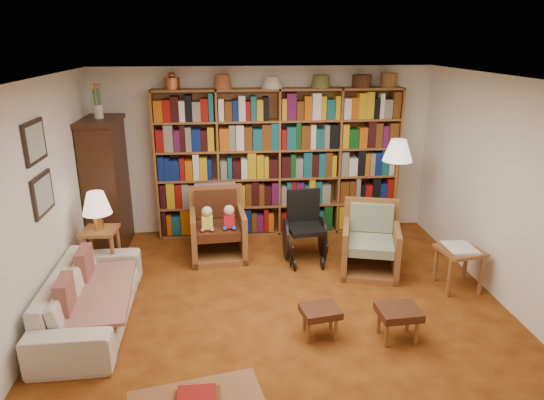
{
  "coord_description": "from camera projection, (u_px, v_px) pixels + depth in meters",
  "views": [
    {
      "loc": [
        -0.57,
        -4.66,
        2.89
      ],
      "look_at": [
        -0.07,
        0.6,
        1.11
      ],
      "focal_mm": 32.0,
      "sensor_mm": 36.0,
      "label": 1
    }
  ],
  "objects": [
    {
      "name": "floor",
      "position": [
        283.0,
        311.0,
        5.37
      ],
      "size": [
        5.0,
        5.0,
        0.0
      ],
      "primitive_type": "plane",
      "color": "#8E4B15",
      "rests_on": "ground"
    },
    {
      "name": "ceiling",
      "position": [
        285.0,
        81.0,
        4.58
      ],
      "size": [
        5.0,
        5.0,
        0.0
      ],
      "primitive_type": "plane",
      "rotation": [
        3.14,
        0.0,
        0.0
      ],
      "color": "white",
      "rests_on": "wall_back"
    },
    {
      "name": "wall_back",
      "position": [
        265.0,
        151.0,
        7.33
      ],
      "size": [
        5.0,
        0.0,
        5.0
      ],
      "primitive_type": "plane",
      "rotation": [
        1.57,
        0.0,
        0.0
      ],
      "color": "white",
      "rests_on": "floor"
    },
    {
      "name": "wall_front",
      "position": [
        339.0,
        357.0,
        2.62
      ],
      "size": [
        5.0,
        0.0,
        5.0
      ],
      "primitive_type": "plane",
      "rotation": [
        -1.57,
        0.0,
        0.0
      ],
      "color": "white",
      "rests_on": "floor"
    },
    {
      "name": "wall_left",
      "position": [
        31.0,
        213.0,
        4.75
      ],
      "size": [
        0.0,
        5.0,
        5.0
      ],
      "primitive_type": "plane",
      "rotation": [
        1.57,
        0.0,
        1.57
      ],
      "color": "white",
      "rests_on": "floor"
    },
    {
      "name": "wall_right",
      "position": [
        515.0,
        198.0,
        5.2
      ],
      "size": [
        0.0,
        5.0,
        5.0
      ],
      "primitive_type": "plane",
      "rotation": [
        1.57,
        0.0,
        -1.57
      ],
      "color": "white",
      "rests_on": "floor"
    },
    {
      "name": "bookshelf",
      "position": [
        279.0,
        159.0,
        7.22
      ],
      "size": [
        3.6,
        0.3,
        2.42
      ],
      "color": "brown",
      "rests_on": "floor"
    },
    {
      "name": "curio_cabinet",
      "position": [
        107.0,
        183.0,
        6.75
      ],
      "size": [
        0.5,
        0.95,
        2.4
      ],
      "color": "#3C2010",
      "rests_on": "floor"
    },
    {
      "name": "framed_pictures",
      "position": [
        39.0,
        168.0,
        4.91
      ],
      "size": [
        0.03,
        0.52,
        0.97
      ],
      "color": "black",
      "rests_on": "wall_left"
    },
    {
      "name": "sofa",
      "position": [
        91.0,
        297.0,
        5.12
      ],
      "size": [
        1.98,
        0.81,
        0.57
      ],
      "primitive_type": "imported",
      "rotation": [
        0.0,
        0.0,
        1.59
      ],
      "color": "beige",
      "rests_on": "floor"
    },
    {
      "name": "sofa_throw",
      "position": [
        96.0,
        295.0,
        5.12
      ],
      "size": [
        0.85,
        1.43,
        0.04
      ],
      "primitive_type": "cube",
      "rotation": [
        0.0,
        0.0,
        0.09
      ],
      "color": "beige",
      "rests_on": "sofa"
    },
    {
      "name": "cushion_left",
      "position": [
        85.0,
        268.0,
        5.38
      ],
      "size": [
        0.13,
        0.37,
        0.37
      ],
      "primitive_type": "cube",
      "rotation": [
        0.0,
        0.0,
        0.03
      ],
      "color": "maroon",
      "rests_on": "sofa"
    },
    {
      "name": "cushion_right",
      "position": [
        66.0,
        301.0,
        4.72
      ],
      "size": [
        0.15,
        0.38,
        0.37
      ],
      "primitive_type": "cube",
      "rotation": [
        0.0,
        0.0,
        0.09
      ],
      "color": "maroon",
      "rests_on": "sofa"
    },
    {
      "name": "side_table_lamp",
      "position": [
        101.0,
        243.0,
        5.97
      ],
      "size": [
        0.43,
        0.43,
        0.66
      ],
      "color": "brown",
      "rests_on": "floor"
    },
    {
      "name": "table_lamp",
      "position": [
        96.0,
        204.0,
        5.81
      ],
      "size": [
        0.35,
        0.35,
        0.48
      ],
      "color": "gold",
      "rests_on": "side_table_lamp"
    },
    {
      "name": "armchair_leather",
      "position": [
        218.0,
        228.0,
        6.71
      ],
      "size": [
        0.8,
        0.85,
        0.95
      ],
      "color": "brown",
      "rests_on": "floor"
    },
    {
      "name": "armchair_sage",
      "position": [
        368.0,
        244.0,
        6.28
      ],
      "size": [
        0.91,
        0.92,
        0.89
      ],
      "color": "brown",
      "rests_on": "floor"
    },
    {
      "name": "wheelchair",
      "position": [
        304.0,
        228.0,
        6.57
      ],
      "size": [
        0.54,
        0.75,
        0.94
      ],
      "color": "black",
      "rests_on": "floor"
    },
    {
      "name": "floor_lamp",
      "position": [
        398.0,
        155.0,
        6.7
      ],
      "size": [
        0.41,
        0.41,
        1.56
      ],
      "color": "gold",
      "rests_on": "floor"
    },
    {
      "name": "side_table_papers",
      "position": [
        460.0,
        255.0,
        5.75
      ],
      "size": [
        0.54,
        0.54,
        0.54
      ],
      "color": "brown",
      "rests_on": "floor"
    },
    {
      "name": "footstool_a",
      "position": [
        320.0,
        313.0,
        4.86
      ],
      "size": [
        0.42,
        0.38,
        0.32
      ],
      "color": "#4D2714",
      "rests_on": "floor"
    },
    {
      "name": "footstool_b",
      "position": [
        399.0,
        314.0,
        4.81
      ],
      "size": [
        0.42,
        0.37,
        0.34
      ],
      "color": "#4D2714",
      "rests_on": "floor"
    }
  ]
}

